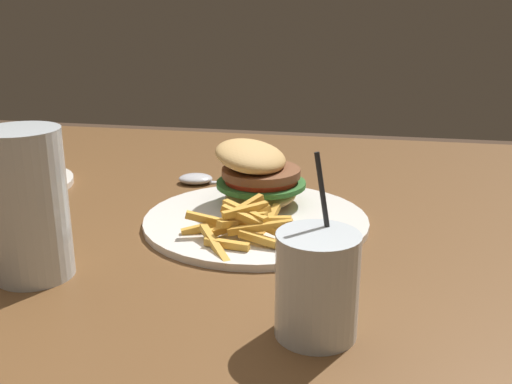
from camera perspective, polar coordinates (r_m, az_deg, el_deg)
The scene contains 6 objects.
dining_table at distance 0.88m, azimuth -14.04°, elevation -11.37°, with size 1.30×1.30×0.73m.
meal_plate_near at distance 0.86m, azimuth 0.01°, elevation -0.38°, with size 0.31×0.31×0.11m.
beer_glass at distance 0.71m, azimuth -20.88°, elevation -1.37°, with size 0.09×0.09×0.17m.
juice_glass at distance 0.56m, azimuth 5.82°, elevation -9.23°, with size 0.08×0.08×0.17m.
spoon at distance 1.03m, azimuth -5.37°, elevation 1.24°, with size 0.06×0.19×0.02m.
meal_plate_far at distance 1.08m, azimuth -23.13°, elevation 2.38°, with size 0.24×0.24×0.11m.
Camera 1 is at (-0.69, -0.35, 1.03)m, focal length 42.00 mm.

